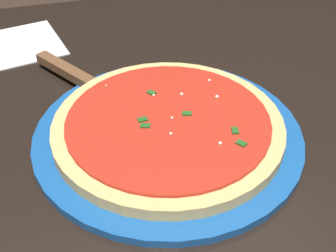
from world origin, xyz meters
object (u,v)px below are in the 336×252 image
object	(u,v)px
pizza_server	(85,82)
napkin_folded_right	(25,44)
serving_plate	(168,135)
pizza	(168,126)

from	to	relation	value
pizza_server	napkin_folded_right	distance (m)	0.19
serving_plate	napkin_folded_right	world-z (taller)	serving_plate
pizza_server	pizza	bearing A→B (deg)	-56.87
pizza_server	serving_plate	bearing A→B (deg)	-56.88
napkin_folded_right	serving_plate	bearing A→B (deg)	-60.57
serving_plate	pizza_server	distance (m)	0.16
pizza	pizza_server	size ratio (longest dim) A/B	1.40
pizza	pizza_server	world-z (taller)	pizza
serving_plate	pizza	distance (m)	0.01
serving_plate	napkin_folded_right	bearing A→B (deg)	119.43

